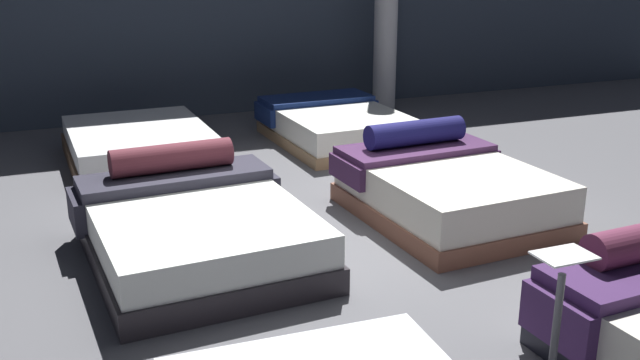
# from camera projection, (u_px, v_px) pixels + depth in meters

# --- Properties ---
(ground_plane) EXTENTS (18.00, 18.00, 0.02)m
(ground_plane) POSITION_uv_depth(u_px,v_px,m) (335.00, 238.00, 6.37)
(ground_plane) COLOR #5B5B60
(bed_2) EXTENTS (1.81, 2.12, 0.79)m
(bed_2) POSITION_uv_depth(u_px,v_px,m) (197.00, 229.00, 5.84)
(bed_2) COLOR #252125
(bed_2) RESTS_ON ground_plane
(bed_3) EXTENTS (1.64, 2.01, 0.80)m
(bed_3) POSITION_uv_depth(u_px,v_px,m) (446.00, 189.00, 6.75)
(bed_3) COLOR brown
(bed_3) RESTS_ON ground_plane
(bed_4) EXTENTS (1.63, 2.09, 0.42)m
(bed_4) POSITION_uv_depth(u_px,v_px,m) (140.00, 146.00, 8.44)
(bed_4) COLOR brown
(bed_4) RESTS_ON ground_plane
(bed_5) EXTENTS (1.58, 2.07, 0.49)m
(bed_5) POSITION_uv_depth(u_px,v_px,m) (336.00, 125.00, 9.33)
(bed_5) COLOR #90714F
(bed_5) RESTS_ON ground_plane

